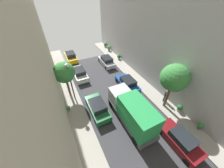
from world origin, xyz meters
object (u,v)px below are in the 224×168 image
potted_plant_1 (201,126)px  potted_plant_5 (109,48)px  parked_car_right_4 (107,61)px  parked_car_left_2 (80,73)px  pedestrian (166,95)px  parked_car_left_1 (98,107)px  potted_plant_0 (179,108)px  street_tree_2 (64,73)px  potted_plant_2 (119,57)px  street_tree_1 (174,78)px  parked_car_right_2 (180,140)px  parked_car_right_3 (127,83)px  parked_car_left_3 (71,57)px  lamp_post (69,77)px  potted_plant_4 (105,45)px  potted_plant_3 (69,109)px  delivery_truck (132,111)px

potted_plant_1 → potted_plant_5: bearing=90.7°
parked_car_right_4 → potted_plant_5: bearing=60.2°
parked_car_left_2 → pedestrian: 12.84m
parked_car_left_1 → potted_plant_0: parked_car_left_1 is taller
street_tree_2 → potted_plant_2: size_ratio=5.79×
street_tree_1 → street_tree_2: size_ratio=1.16×
parked_car_right_2 → potted_plant_0: 4.13m
parked_car_left_2 → street_tree_1: bearing=-54.2°
parked_car_right_2 → pedestrian: 5.46m
potted_plant_5 → pedestrian: bearing=-90.4°
parked_car_right_4 → potted_plant_5: (2.83, 4.94, -0.02)m
parked_car_right_3 → potted_plant_1: 9.52m
pedestrian → street_tree_2: bearing=148.7°
parked_car_right_4 → street_tree_1: size_ratio=0.74×
parked_car_left_3 → parked_car_right_4: 7.12m
parked_car_right_3 → potted_plant_2: parked_car_right_3 is taller
parked_car_left_3 → lamp_post: lamp_post is taller
parked_car_right_3 → lamp_post: size_ratio=0.82×
potted_plant_5 → potted_plant_2: bearing=-89.1°
potted_plant_0 → parked_car_right_4: bearing=102.8°
parked_car_left_3 → potted_plant_4: bearing=16.4°
parked_car_left_1 → parked_car_right_3: size_ratio=1.00×
parked_car_right_4 → potted_plant_5: size_ratio=4.26×
potted_plant_3 → parked_car_right_4: bearing=42.7°
potted_plant_0 → potted_plant_2: (-0.18, 14.15, -0.03)m
parked_car_right_4 → delivery_truck: size_ratio=0.64×
pedestrian → potted_plant_0: pedestrian is taller
parked_car_left_1 → potted_plant_1: parked_car_left_1 is taller
parked_car_right_2 → potted_plant_5: parked_car_right_2 is taller
street_tree_1 → potted_plant_3: bearing=157.6°
street_tree_2 → parked_car_right_3: bearing=-13.9°
parked_car_right_2 → delivery_truck: delivery_truck is taller
parked_car_left_2 → parked_car_left_1: bearing=-90.0°
potted_plant_2 → potted_plant_4: (0.03, 6.46, 0.06)m
potted_plant_0 → potted_plant_1: potted_plant_1 is taller
street_tree_2 → parked_car_left_1: bearing=-60.7°
street_tree_1 → potted_plant_4: (0.76, 19.23, -3.68)m
parked_car_left_3 → parked_car_right_2: size_ratio=1.00×
street_tree_1 → potted_plant_5: bearing=87.8°
parked_car_right_3 → potted_plant_3: size_ratio=5.96×
street_tree_2 → potted_plant_3: bearing=-105.7°
potted_plant_2 → potted_plant_3: size_ratio=1.20×
street_tree_1 → street_tree_2: bearing=144.9°
pedestrian → street_tree_2: 12.50m
parked_car_left_3 → street_tree_2: (-2.30, -9.84, 3.04)m
potted_plant_2 → lamp_post: size_ratio=0.17×
parked_car_left_1 → delivery_truck: size_ratio=0.64×
parked_car_left_3 → delivery_truck: size_ratio=0.64×
potted_plant_1 → potted_plant_2: (-0.19, 16.75, -0.07)m
potted_plant_4 → potted_plant_3: bearing=-127.4°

